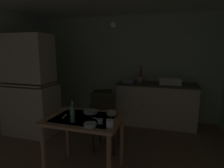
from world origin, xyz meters
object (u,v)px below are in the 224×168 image
at_px(dining_table, 84,126).
at_px(glass_bottle, 72,113).
at_px(hutch_cabinet, 30,88).
at_px(chair_far_side, 105,121).
at_px(teacup_cream, 110,123).
at_px(serving_bowl_wide, 91,112).
at_px(mixing_bowl_counter, 128,81).
at_px(sink_basin, 170,81).
at_px(chair_by_counter, 102,107).
at_px(hand_pump, 141,75).

distance_m(dining_table, glass_bottle, 0.30).
xyz_separation_m(dining_table, glass_bottle, (-0.07, -0.18, 0.23)).
xyz_separation_m(hutch_cabinet, chair_far_side, (1.61, -0.28, -0.38)).
height_order(chair_far_side, teacup_cream, chair_far_side).
bearing_deg(hutch_cabinet, serving_bowl_wide, -23.37).
relative_size(mixing_bowl_counter, serving_bowl_wide, 1.36).
bearing_deg(sink_basin, glass_bottle, -117.39).
relative_size(dining_table, chair_by_counter, 1.14).
distance_m(hutch_cabinet, chair_by_counter, 1.45).
bearing_deg(dining_table, serving_bowl_wide, 86.72).
distance_m(hutch_cabinet, sink_basin, 2.84).
bearing_deg(glass_bottle, sink_basin, 62.61).
relative_size(hand_pump, dining_table, 0.39).
distance_m(hand_pump, serving_bowl_wide, 1.93).
distance_m(mixing_bowl_counter, glass_bottle, 2.16).
bearing_deg(dining_table, hutch_cabinet, 150.72).
distance_m(hutch_cabinet, hand_pump, 2.30).
height_order(chair_far_side, serving_bowl_wide, chair_far_side).
bearing_deg(hutch_cabinet, dining_table, -29.28).
distance_m(chair_far_side, serving_bowl_wide, 0.48).
height_order(sink_basin, hand_pump, hand_pump).
relative_size(mixing_bowl_counter, dining_table, 0.27).
xyz_separation_m(hand_pump, dining_table, (-0.43, -2.06, -0.42)).
bearing_deg(chair_by_counter, glass_bottle, -83.09).
bearing_deg(chair_by_counter, sink_basin, 24.54).
bearing_deg(serving_bowl_wide, mixing_bowl_counter, 84.96).
distance_m(hand_pump, glass_bottle, 2.30).
bearing_deg(mixing_bowl_counter, hand_pump, 19.98).
bearing_deg(chair_by_counter, hand_pump, 43.39).
relative_size(hand_pump, glass_bottle, 1.46).
height_order(dining_table, teacup_cream, teacup_cream).
xyz_separation_m(hutch_cabinet, teacup_cream, (1.94, -1.05, -0.08)).
bearing_deg(mixing_bowl_counter, sink_basin, 3.18).
distance_m(hutch_cabinet, glass_bottle, 1.79).
height_order(hutch_cabinet, teacup_cream, hutch_cabinet).
relative_size(hutch_cabinet, glass_bottle, 7.18).
distance_m(sink_basin, glass_bottle, 2.47).
height_order(sink_basin, dining_table, sink_basin).
xyz_separation_m(sink_basin, teacup_cream, (-0.66, -2.21, -0.17)).
bearing_deg(serving_bowl_wide, glass_bottle, -101.99).
height_order(sink_basin, mixing_bowl_counter, sink_basin).
distance_m(chair_far_side, teacup_cream, 0.89).
height_order(hand_pump, mixing_bowl_counter, hand_pump).
height_order(hutch_cabinet, hand_pump, hutch_cabinet).
xyz_separation_m(hutch_cabinet, dining_table, (1.53, -0.86, -0.24)).
bearing_deg(teacup_cream, mixing_bowl_counter, 96.40).
bearing_deg(glass_bottle, dining_table, 69.37).
relative_size(hutch_cabinet, sink_basin, 4.37).
bearing_deg(chair_far_side, hand_pump, 76.92).
bearing_deg(mixing_bowl_counter, serving_bowl_wide, -95.04).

